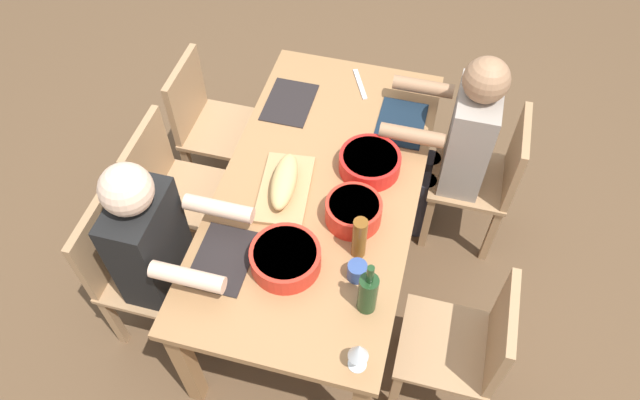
% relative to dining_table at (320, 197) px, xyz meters
% --- Properties ---
extents(ground_plane, '(8.00, 8.00, 0.00)m').
position_rel_dining_table_xyz_m(ground_plane, '(0.00, 0.00, -0.65)').
color(ground_plane, brown).
extents(dining_table, '(1.75, 0.89, 0.74)m').
position_rel_dining_table_xyz_m(dining_table, '(0.00, 0.00, 0.00)').
color(dining_table, '#9E7044').
rests_on(dining_table, ground_plane).
extents(chair_near_center, '(0.40, 0.40, 0.85)m').
position_rel_dining_table_xyz_m(chair_near_center, '(0.00, -0.77, -0.17)').
color(chair_near_center, '#A87F56').
rests_on(chair_near_center, ground_plane).
extents(chair_near_right, '(0.40, 0.40, 0.85)m').
position_rel_dining_table_xyz_m(chair_near_right, '(0.48, -0.77, -0.17)').
color(chair_near_right, '#A87F56').
rests_on(chair_near_right, ground_plane).
extents(diner_near_right, '(0.41, 0.53, 1.20)m').
position_rel_dining_table_xyz_m(diner_near_right, '(0.48, -0.58, 0.04)').
color(diner_near_right, '#2D2D38').
rests_on(diner_near_right, ground_plane).
extents(chair_far_left, '(0.40, 0.40, 0.85)m').
position_rel_dining_table_xyz_m(chair_far_left, '(-0.48, 0.77, -0.17)').
color(chair_far_left, '#A87F56').
rests_on(chair_far_left, ground_plane).
extents(diner_far_left, '(0.41, 0.53, 1.20)m').
position_rel_dining_table_xyz_m(diner_far_left, '(-0.48, 0.58, 0.04)').
color(diner_far_left, '#2D2D38').
rests_on(diner_far_left, ground_plane).
extents(chair_far_right, '(0.40, 0.40, 0.85)m').
position_rel_dining_table_xyz_m(chair_far_right, '(0.48, 0.77, -0.17)').
color(chair_far_right, '#A87F56').
rests_on(chair_far_right, ground_plane).
extents(chair_near_left, '(0.40, 0.40, 0.85)m').
position_rel_dining_table_xyz_m(chair_near_left, '(-0.48, -0.77, -0.17)').
color(chair_near_left, '#A87F56').
rests_on(chair_near_left, ground_plane).
extents(serving_bowl_fruit, '(0.24, 0.24, 0.11)m').
position_rel_dining_table_xyz_m(serving_bowl_fruit, '(0.15, 0.19, 0.15)').
color(serving_bowl_fruit, red).
rests_on(serving_bowl_fruit, dining_table).
extents(serving_bowl_salad, '(0.28, 0.28, 0.09)m').
position_rel_dining_table_xyz_m(serving_bowl_salad, '(-0.15, 0.20, 0.14)').
color(serving_bowl_salad, red).
rests_on(serving_bowl_salad, dining_table).
extents(serving_bowl_pasta, '(0.29, 0.29, 0.10)m').
position_rel_dining_table_xyz_m(serving_bowl_pasta, '(0.44, -0.03, 0.14)').
color(serving_bowl_pasta, red).
rests_on(serving_bowl_pasta, dining_table).
extents(cutting_board, '(0.42, 0.26, 0.02)m').
position_rel_dining_table_xyz_m(cutting_board, '(0.07, -0.15, 0.10)').
color(cutting_board, tan).
rests_on(cutting_board, dining_table).
extents(bread_loaf, '(0.33, 0.15, 0.09)m').
position_rel_dining_table_xyz_m(bread_loaf, '(0.07, -0.15, 0.15)').
color(bread_loaf, tan).
rests_on(bread_loaf, cutting_board).
extents(wine_bottle, '(0.08, 0.08, 0.29)m').
position_rel_dining_table_xyz_m(wine_bottle, '(0.54, 0.33, 0.19)').
color(wine_bottle, '#193819').
rests_on(wine_bottle, dining_table).
extents(beer_bottle, '(0.06, 0.06, 0.22)m').
position_rel_dining_table_xyz_m(beer_bottle, '(0.31, 0.25, 0.20)').
color(beer_bottle, brown).
rests_on(beer_bottle, dining_table).
extents(wine_glass, '(0.08, 0.08, 0.17)m').
position_rel_dining_table_xyz_m(wine_glass, '(0.78, 0.35, 0.20)').
color(wine_glass, silver).
rests_on(wine_glass, dining_table).
extents(placemat_near_right, '(0.32, 0.23, 0.01)m').
position_rel_dining_table_xyz_m(placemat_near_right, '(0.48, -0.29, 0.09)').
color(placemat_near_right, black).
rests_on(placemat_near_right, dining_table).
extents(placemat_far_left, '(0.32, 0.23, 0.01)m').
position_rel_dining_table_xyz_m(placemat_far_left, '(-0.48, 0.29, 0.09)').
color(placemat_far_left, '#142333').
rests_on(placemat_far_left, dining_table).
extents(cup_far_right, '(0.08, 0.08, 0.08)m').
position_rel_dining_table_xyz_m(cup_far_right, '(0.42, 0.26, 0.13)').
color(cup_far_right, '#334C8C').
rests_on(cup_far_right, dining_table).
extents(placemat_near_left, '(0.32, 0.23, 0.01)m').
position_rel_dining_table_xyz_m(placemat_near_left, '(-0.48, -0.29, 0.09)').
color(placemat_near_left, black).
rests_on(placemat_near_left, dining_table).
extents(carving_knife, '(0.22, 0.12, 0.01)m').
position_rel_dining_table_xyz_m(carving_knife, '(-0.70, 0.03, 0.09)').
color(carving_knife, silver).
rests_on(carving_knife, dining_table).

